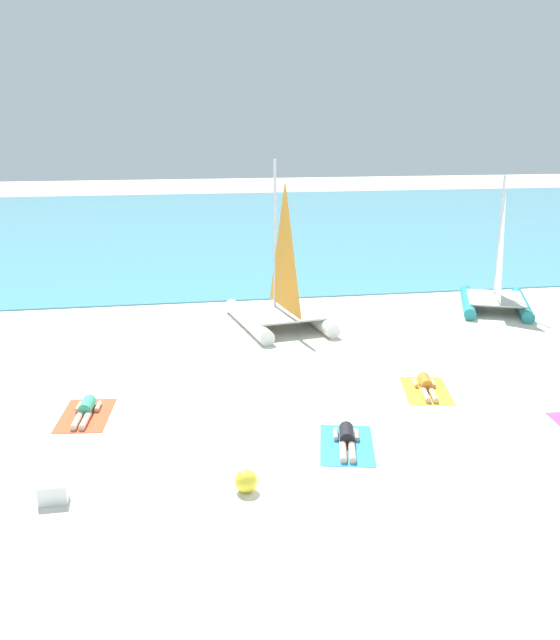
{
  "coord_description": "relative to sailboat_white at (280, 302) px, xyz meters",
  "views": [
    {
      "loc": [
        -3.17,
        -12.3,
        6.46
      ],
      "look_at": [
        0.0,
        5.63,
        1.2
      ],
      "focal_mm": 38.61,
      "sensor_mm": 36.0,
      "label": 1
    }
  ],
  "objects": [
    {
      "name": "sailboat_white",
      "position": [
        0.0,
        0.0,
        0.0
      ],
      "size": [
        3.23,
        4.46,
        5.33
      ],
      "rotation": [
        0.0,
        0.0,
        0.16
      ],
      "color": "white",
      "rests_on": "ground"
    },
    {
      "name": "sailboat_teal",
      "position": [
        7.89,
        0.64,
        -0.1
      ],
      "size": [
        3.47,
        4.19,
        4.69
      ],
      "rotation": [
        0.0,
        0.0,
        -0.38
      ],
      "color": "teal",
      "rests_on": "ground"
    },
    {
      "name": "towel_center_right",
      "position": [
        2.59,
        -6.26,
        -0.79
      ],
      "size": [
        1.47,
        2.09,
        0.01
      ],
      "primitive_type": "cube",
      "rotation": [
        0.0,
        0.0,
        -0.21
      ],
      "color": "yellow",
      "rests_on": "ground"
    },
    {
      "name": "beach_ball",
      "position": [
        -2.45,
        -10.29,
        -0.59
      ],
      "size": [
        0.42,
        0.42,
        0.42
      ],
      "primitive_type": "sphere",
      "color": "yellow",
      "rests_on": "ground"
    },
    {
      "name": "ocean_water",
      "position": [
        -0.61,
        23.44,
        -0.77
      ],
      "size": [
        120.0,
        40.0,
        0.05
      ],
      "primitive_type": "cube",
      "color": "#4C9EB7",
      "rests_on": "ground"
    },
    {
      "name": "cooler_box",
      "position": [
        -5.84,
        -10.06,
        -0.61
      ],
      "size": [
        0.5,
        0.36,
        0.36
      ],
      "primitive_type": "cube",
      "color": "white",
      "rests_on": "ground"
    },
    {
      "name": "sunbather_center_right",
      "position": [
        2.61,
        -6.2,
        -0.66
      ],
      "size": [
        0.72,
        1.56,
        0.3
      ],
      "rotation": [
        0.0,
        0.0,
        -0.21
      ],
      "color": "orange",
      "rests_on": "towel_center_right"
    },
    {
      "name": "towel_leftmost",
      "position": [
        -5.64,
        -6.34,
        -0.79
      ],
      "size": [
        1.31,
        2.01,
        0.01
      ],
      "primitive_type": "cube",
      "rotation": [
        0.0,
        0.0,
        -0.11
      ],
      "color": "#EA5933",
      "rests_on": "ground"
    },
    {
      "name": "sunbather_center_left",
      "position": [
        -0.14,
        -8.76,
        -0.66
      ],
      "size": [
        0.75,
        1.56,
        0.3
      ],
      "rotation": [
        0.0,
        0.0,
        -0.23
      ],
      "color": "black",
      "rests_on": "towel_center_left"
    },
    {
      "name": "ground_plane",
      "position": [
        -0.61,
        0.93,
        -0.79
      ],
      "size": [
        120.0,
        120.0,
        0.0
      ],
      "primitive_type": "plane",
      "color": "silver"
    },
    {
      "name": "sunbather_leftmost",
      "position": [
        -5.63,
        -6.27,
        -0.66
      ],
      "size": [
        0.59,
        1.57,
        0.3
      ],
      "rotation": [
        0.0,
        0.0,
        -0.11
      ],
      "color": "#3FB28C",
      "rests_on": "towel_leftmost"
    },
    {
      "name": "towel_center_left",
      "position": [
        -0.16,
        -8.82,
        -0.79
      ],
      "size": [
        1.51,
        2.1,
        0.01
      ],
      "primitive_type": "cube",
      "rotation": [
        0.0,
        0.0,
        -0.23
      ],
      "color": "#338CD8",
      "rests_on": "ground"
    }
  ]
}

